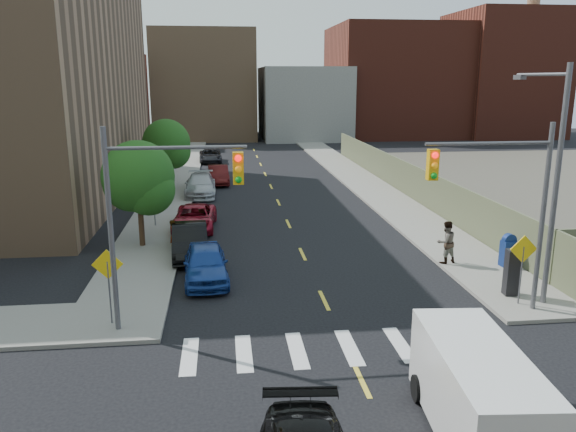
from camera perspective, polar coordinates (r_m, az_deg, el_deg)
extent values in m
plane|color=black|center=(15.35, 9.35, -19.82)|extent=(160.00, 160.00, 0.00)
cube|color=gray|center=(54.53, -10.79, 4.72)|extent=(3.50, 73.00, 0.15)
cube|color=gray|center=(55.60, 5.41, 5.07)|extent=(3.50, 73.00, 0.15)
cube|color=#6D6F4E|center=(43.02, 11.60, 3.88)|extent=(0.12, 44.00, 2.50)
cube|color=#592319|center=(84.26, -19.55, 11.36)|extent=(14.00, 18.00, 12.00)
cube|color=#8C6B4C|center=(84.27, -8.39, 13.01)|extent=(14.00, 16.00, 15.00)
cube|color=gray|center=(83.15, 1.51, 11.41)|extent=(12.00, 16.00, 10.00)
cube|color=#592319|center=(88.10, 10.64, 13.27)|extent=(18.00, 18.00, 16.00)
cube|color=#592319|center=(92.25, 20.85, 13.27)|extent=(14.00, 16.00, 18.00)
cylinder|color=#8C6B4C|center=(94.29, 23.36, 16.09)|extent=(1.80, 1.80, 28.00)
cylinder|color=#59595E|center=(19.26, -17.54, -1.76)|extent=(0.18, 0.18, 7.00)
cylinder|color=#59595E|center=(18.42, -11.24, 6.82)|extent=(4.50, 0.12, 0.12)
cube|color=#E5A50C|center=(18.47, -5.08, 4.86)|extent=(0.35, 0.30, 1.05)
cylinder|color=#59595E|center=(22.02, 24.41, -0.46)|extent=(0.18, 0.18, 7.00)
cylinder|color=#59595E|center=(20.47, 19.74, 6.96)|extent=(4.50, 0.12, 0.12)
cube|color=#E5A50C|center=(19.78, 14.48, 5.07)|extent=(0.35, 0.30, 1.05)
cylinder|color=#59595E|center=(22.60, 25.54, 2.36)|extent=(0.20, 0.20, 9.00)
cylinder|color=#59595E|center=(23.70, 24.39, 12.96)|extent=(0.12, 3.50, 0.12)
cube|color=#59595E|center=(25.09, 22.48, 12.89)|extent=(0.25, 0.60, 0.18)
cylinder|color=#59595E|center=(20.49, -17.65, -7.62)|extent=(0.06, 0.06, 2.40)
cube|color=yellow|center=(20.12, -17.88, -4.70)|extent=(1.06, 0.04, 1.06)
cylinder|color=#59595E|center=(22.90, 22.56, -5.76)|extent=(0.06, 0.06, 2.40)
cube|color=yellow|center=(22.58, 22.81, -3.13)|extent=(1.06, 0.04, 1.06)
cylinder|color=#59595E|center=(33.28, -13.42, 0.83)|extent=(0.06, 0.06, 2.40)
cube|color=yellow|center=(33.06, -13.53, 2.69)|extent=(1.06, 0.04, 1.06)
cylinder|color=#332114|center=(29.43, -14.69, -0.69)|extent=(0.28, 0.28, 2.64)
sphere|color=#234D16|center=(28.94, -14.97, 3.92)|extent=(3.60, 3.60, 3.60)
sphere|color=#234D16|center=(28.68, -13.99, 2.67)|extent=(2.64, 2.64, 2.64)
sphere|color=#234D16|center=(29.46, -15.59, 3.21)|extent=(2.88, 2.88, 2.88)
cylinder|color=#332114|center=(44.02, -12.10, 4.17)|extent=(0.28, 0.28, 2.64)
sphere|color=#234D16|center=(43.70, -12.26, 7.27)|extent=(3.60, 3.60, 3.60)
sphere|color=#234D16|center=(43.43, -11.59, 6.46)|extent=(2.64, 2.64, 2.64)
sphere|color=#234D16|center=(44.18, -12.70, 6.77)|extent=(2.88, 2.88, 2.88)
imported|color=navy|center=(24.29, -8.37, -4.78)|extent=(2.11, 4.67, 1.55)
imported|color=black|center=(27.71, -9.95, -2.47)|extent=(1.98, 4.88, 1.57)
imported|color=maroon|center=(32.57, -9.48, -0.19)|extent=(2.54, 5.06, 1.38)
imported|color=#AFB2B7|center=(41.92, -8.91, 3.09)|extent=(2.25, 5.43, 1.57)
imported|color=white|center=(43.52, -8.68, 3.48)|extent=(2.06, 4.63, 1.55)
imported|color=#440D0D|center=(46.58, -7.10, 4.18)|extent=(1.86, 4.67, 1.51)
imported|color=black|center=(58.88, -7.90, 6.07)|extent=(2.41, 4.92, 1.35)
cube|color=silver|center=(14.66, 18.63, -16.60)|extent=(2.36, 5.18, 2.13)
cube|color=black|center=(16.13, 16.33, -12.34)|extent=(1.88, 1.31, 0.87)
cylinder|color=black|center=(16.18, 13.13, -16.70)|extent=(0.33, 0.76, 0.73)
cylinder|color=black|center=(16.72, 19.48, -16.10)|extent=(0.33, 0.76, 0.73)
cube|color=navy|center=(27.36, 21.44, -3.56)|extent=(0.67, 0.54, 1.19)
cylinder|color=navy|center=(27.19, 21.56, -2.30)|extent=(0.64, 0.35, 0.61)
cube|color=black|center=(23.74, 21.83, -5.34)|extent=(0.58, 0.49, 1.85)
imported|color=gray|center=(28.27, -11.52, -1.92)|extent=(0.42, 0.60, 1.56)
imported|color=gray|center=(26.79, 15.76, -2.58)|extent=(1.12, 0.96, 1.98)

